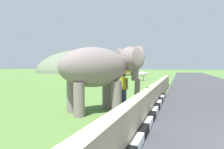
{
  "coord_description": "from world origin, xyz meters",
  "views": [
    {
      "loc": [
        -5.49,
        2.75,
        1.97
      ],
      "look_at": [
        2.96,
        5.62,
        1.6
      ],
      "focal_mm": 32.07,
      "sensor_mm": 36.0,
      "label": 1
    }
  ],
  "objects_px": {
    "bus_white": "(99,65)",
    "elephant": "(102,68)",
    "bus_orange": "(122,66)",
    "cow_near": "(142,74)",
    "person_handler": "(124,87)",
    "cow_mid": "(117,78)"
  },
  "relations": [
    {
      "from": "cow_mid",
      "to": "cow_near",
      "type": "bearing_deg",
      "value": -5.96
    },
    {
      "from": "bus_white",
      "to": "person_handler",
      "type": "bearing_deg",
      "value": -154.05
    },
    {
      "from": "elephant",
      "to": "cow_near",
      "type": "distance_m",
      "value": 18.85
    },
    {
      "from": "person_handler",
      "to": "cow_mid",
      "type": "height_order",
      "value": "person_handler"
    },
    {
      "from": "bus_white",
      "to": "cow_near",
      "type": "bearing_deg",
      "value": -105.97
    },
    {
      "from": "elephant",
      "to": "bus_orange",
      "type": "xyz_separation_m",
      "value": [
        33.25,
        8.66,
        0.2
      ]
    },
    {
      "from": "cow_near",
      "to": "elephant",
      "type": "bearing_deg",
      "value": -175.08
    },
    {
      "from": "bus_white",
      "to": "elephant",
      "type": "bearing_deg",
      "value": -157.1
    },
    {
      "from": "person_handler",
      "to": "cow_near",
      "type": "bearing_deg",
      "value": 7.22
    },
    {
      "from": "bus_orange",
      "to": "elephant",
      "type": "bearing_deg",
      "value": -165.4
    },
    {
      "from": "bus_orange",
      "to": "cow_near",
      "type": "relative_size",
      "value": 6.11
    },
    {
      "from": "elephant",
      "to": "bus_white",
      "type": "relative_size",
      "value": 0.4
    },
    {
      "from": "person_handler",
      "to": "cow_near",
      "type": "distance_m",
      "value": 17.3
    },
    {
      "from": "bus_white",
      "to": "bus_orange",
      "type": "relative_size",
      "value": 0.97
    },
    {
      "from": "elephant",
      "to": "person_handler",
      "type": "height_order",
      "value": "elephant"
    },
    {
      "from": "elephant",
      "to": "bus_orange",
      "type": "height_order",
      "value": "bus_orange"
    },
    {
      "from": "bus_white",
      "to": "cow_near",
      "type": "xyz_separation_m",
      "value": [
        -2.05,
        -7.17,
        -1.21
      ]
    },
    {
      "from": "cow_near",
      "to": "cow_mid",
      "type": "height_order",
      "value": "same"
    },
    {
      "from": "elephant",
      "to": "person_handler",
      "type": "relative_size",
      "value": 2.34
    },
    {
      "from": "cow_mid",
      "to": "bus_white",
      "type": "bearing_deg",
      "value": 31.04
    },
    {
      "from": "person_handler",
      "to": "bus_orange",
      "type": "relative_size",
      "value": 0.16
    },
    {
      "from": "elephant",
      "to": "person_handler",
      "type": "bearing_deg",
      "value": -19.35
    }
  ]
}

